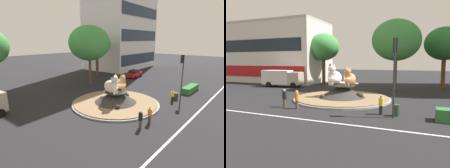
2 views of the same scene
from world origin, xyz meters
The scene contains 15 objects.
ground_plane centered at (0.00, 0.00, 0.00)m, with size 160.00×160.00×0.00m, color black.
lane_centreline centered at (0.00, -8.64, 0.00)m, with size 112.00×0.20×0.01m, color silver.
roundabout_island centered at (0.00, 0.00, 0.59)m, with size 10.69×10.69×1.63m.
cat_statue_white centered at (-0.88, -0.16, 2.51)m, with size 1.79×2.41×2.40m.
cat_statue_calico centered at (0.87, -0.05, 2.40)m, with size 1.52×2.13×2.10m.
traffic_light_mast centered at (6.33, -5.58, 4.09)m, with size 0.33×0.46×5.94m.
office_tower centered at (24.54, 18.34, 17.40)m, with size 18.67×13.28×34.80m.
clipped_hedge_strip centered at (11.49, -5.26, 0.45)m, with size 4.47×1.20×0.90m, color #2D7033.
second_tree_near_tower centered at (11.00, 14.18, 6.83)m, with size 5.87×5.87×9.36m.
third_tree_left centered at (4.51, 9.40, 7.18)m, with size 6.83×6.83×10.10m.
pedestrian_orange_shirt centered at (-2.06, -5.87, 0.87)m, with size 0.39×0.39×1.66m.
pedestrian_black_shirt centered at (-3.48, -5.75, 0.88)m, with size 0.38×0.38×1.69m.
pedestrian_yellow_shirt centered at (5.28, -5.06, 0.80)m, with size 0.39×0.39×1.54m.
sedan_on_far_lane centered at (14.96, 7.22, 0.83)m, with size 4.24×2.37×1.59m.
litter_bin centered at (6.47, -5.04, 0.45)m, with size 0.56×0.56×0.90m.
Camera 1 is at (-16.53, -13.57, 7.78)m, focal length 29.20 mm.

